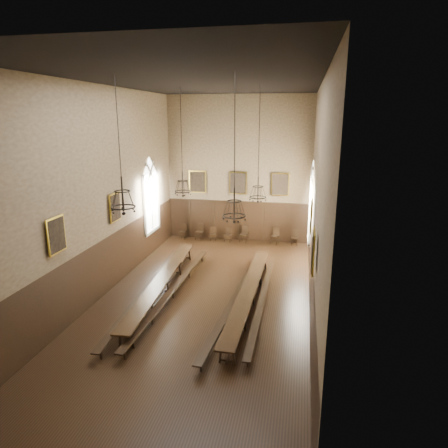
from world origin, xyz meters
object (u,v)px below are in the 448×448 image
(table_right, at_px, (248,297))
(chair_7, at_px, (294,240))
(bench_left_inner, at_px, (173,292))
(bench_left_outer, at_px, (147,291))
(chair_3, at_px, (228,237))
(chandelier_front_left, at_px, (123,199))
(chair_2, at_px, (213,236))
(bench_right_inner, at_px, (237,298))
(chair_1, at_px, (199,234))
(table_left, at_px, (163,285))
(chair_6, at_px, (275,239))
(bench_right_outer, at_px, (262,301))
(chair_0, at_px, (183,234))
(chandelier_front_right, at_px, (234,206))
(chair_4, at_px, (244,237))
(chandelier_back_right, at_px, (258,189))
(chandelier_back_left, at_px, (183,184))

(table_right, xyz_separation_m, chair_7, (1.67, 8.71, -0.09))
(bench_left_inner, bearing_deg, bench_left_outer, -173.48)
(bench_left_outer, height_order, chair_3, chair_3)
(chandelier_front_left, bearing_deg, chair_2, 86.36)
(bench_right_inner, relative_size, chair_1, 9.98)
(table_left, bearing_deg, chair_6, 62.10)
(bench_right_outer, bearing_deg, chair_7, 82.99)
(bench_right_outer, distance_m, chair_0, 10.62)
(bench_left_outer, bearing_deg, table_right, 1.75)
(chandelier_front_right, bearing_deg, table_left, 139.52)
(chair_0, bearing_deg, chair_1, 10.50)
(table_left, distance_m, chair_7, 10.03)
(chair_4, bearing_deg, chair_1, -162.61)
(chair_3, height_order, chair_7, chair_7)
(bench_right_inner, relative_size, chair_7, 11.26)
(chair_1, xyz_separation_m, chandelier_back_right, (4.46, -6.47, 4.26))
(table_right, bearing_deg, chandelier_back_right, 88.47)
(bench_left_inner, bearing_deg, bench_right_inner, -1.14)
(chair_4, bearing_deg, bench_left_outer, -90.94)
(table_left, xyz_separation_m, chair_1, (-0.49, 8.30, -0.07))
(chair_0, height_order, chair_4, chair_4)
(bench_left_inner, xyz_separation_m, chair_7, (4.98, 8.72, -0.01))
(chair_6, bearing_deg, chair_1, -161.73)
(bench_right_inner, bearing_deg, chair_2, 109.01)
(chair_2, bearing_deg, bench_left_inner, -100.57)
(chair_4, relative_size, chair_6, 1.00)
(chair_0, distance_m, chair_4, 4.00)
(chair_4, relative_size, chandelier_back_right, 0.21)
(chair_3, bearing_deg, chair_4, 15.06)
(chair_3, bearing_deg, bench_left_outer, -90.97)
(chair_1, height_order, chandelier_front_right, chandelier_front_right)
(bench_left_outer, bearing_deg, chandelier_back_left, 73.79)
(chair_1, relative_size, chandelier_front_right, 0.23)
(bench_left_outer, relative_size, chandelier_front_left, 2.24)
(chair_2, height_order, chandelier_front_left, chandelier_front_left)
(bench_left_inner, relative_size, chair_1, 9.83)
(table_left, bearing_deg, chandelier_front_left, -95.11)
(table_left, height_order, chair_7, chair_7)
(table_left, distance_m, chair_3, 8.34)
(bench_left_inner, relative_size, chandelier_back_left, 2.07)
(bench_left_inner, height_order, bench_right_outer, bench_left_inner)
(chair_7, distance_m, chandelier_front_left, 13.47)
(bench_right_inner, relative_size, chandelier_front_right, 2.26)
(chair_6, distance_m, chandelier_front_left, 12.91)
(bench_left_inner, distance_m, bench_right_inner, 2.83)
(table_left, height_order, chandelier_front_right, chandelier_front_right)
(chair_0, relative_size, chandelier_back_right, 0.20)
(bench_left_inner, height_order, chair_1, chair_1)
(bench_left_inner, bearing_deg, chair_0, 104.16)
(chair_7, distance_m, chandelier_back_left, 9.02)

